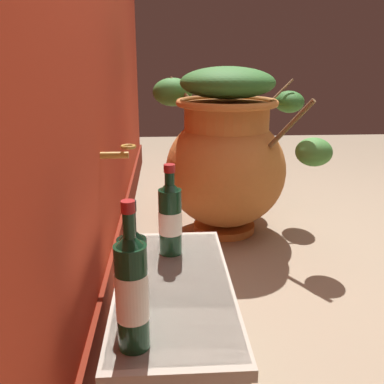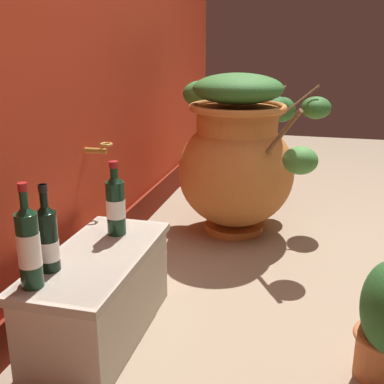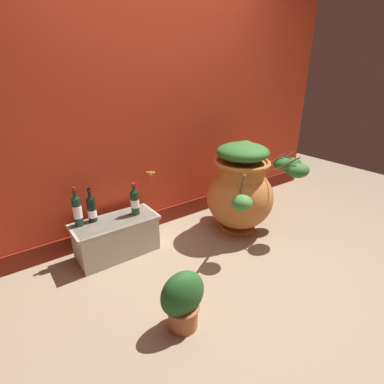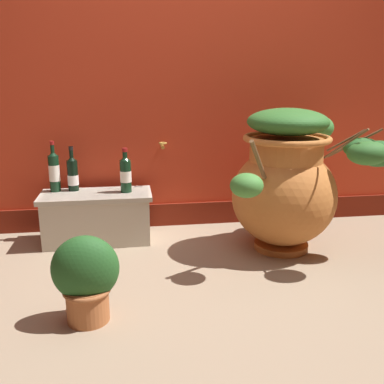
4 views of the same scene
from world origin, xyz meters
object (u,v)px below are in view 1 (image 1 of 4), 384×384
terracotta_urn (227,151)px  wine_bottle_right (132,289)px  wine_bottle_middle (133,273)px  wine_bottle_left (170,215)px

terracotta_urn → wine_bottle_right: (-1.44, 0.40, 0.02)m
wine_bottle_middle → wine_bottle_right: size_ratio=0.88×
wine_bottle_left → wine_bottle_middle: 0.36m
wine_bottle_left → wine_bottle_right: (-0.46, 0.09, 0.01)m
terracotta_urn → wine_bottle_right: terracotta_urn is taller
wine_bottle_left → wine_bottle_right: size_ratio=0.87×
wine_bottle_left → wine_bottle_right: 0.47m
wine_bottle_middle → wine_bottle_right: bearing=-176.7°
wine_bottle_right → terracotta_urn: bearing=-15.6°
wine_bottle_middle → wine_bottle_left: bearing=-15.0°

